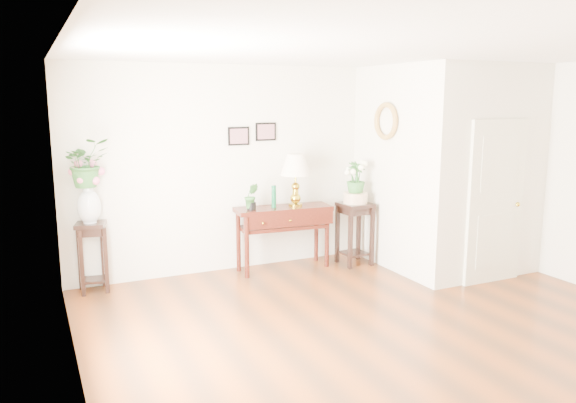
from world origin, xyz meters
TOP-DOWN VIEW (x-y plane):
  - floor at (0.00, 0.00)m, footprint 6.00×5.50m
  - ceiling at (0.00, 0.00)m, footprint 6.00×5.50m
  - wall_back at (0.00, 2.75)m, footprint 6.00×0.02m
  - wall_left at (-3.00, 0.00)m, footprint 0.02×5.50m
  - partition at (2.10, 1.77)m, footprint 1.80×1.95m
  - door at (2.10, 0.78)m, footprint 0.90×0.05m
  - art_print_left at (-0.65, 2.73)m, footprint 0.30×0.02m
  - art_print_right at (-0.25, 2.73)m, footprint 0.30×0.02m
  - wall_ornament at (1.16, 1.90)m, footprint 0.07×0.51m
  - console_table at (-0.13, 2.42)m, footprint 1.36×0.56m
  - table_lamp at (0.06, 2.42)m, footprint 0.42×0.42m
  - green_vase at (-0.27, 2.42)m, footprint 0.08×0.08m
  - potted_plant at (-0.60, 2.42)m, footprint 0.22×0.19m
  - plant_stand_a at (-2.64, 2.57)m, footprint 0.41×0.41m
  - porcelain_vase at (-2.64, 2.57)m, footprint 0.35×0.35m
  - lily_arrangement at (-2.64, 2.57)m, footprint 0.62×0.57m
  - plant_stand_b at (0.90, 2.21)m, footprint 0.44×0.44m
  - ceramic_bowl at (0.90, 2.21)m, footprint 0.40×0.40m
  - narcissus at (0.90, 2.21)m, footprint 0.30×0.30m

SIDE VIEW (x-z plane):
  - floor at x=0.00m, z-range -0.01..0.01m
  - plant_stand_a at x=-2.64m, z-range 0.00..0.87m
  - console_table at x=-0.13m, z-range 0.00..0.89m
  - plant_stand_b at x=0.90m, z-range 0.00..0.89m
  - ceramic_bowl at x=0.90m, z-range 0.90..1.05m
  - door at x=2.10m, z-range 0.00..2.10m
  - potted_plant at x=-0.60m, z-range 0.89..1.22m
  - green_vase at x=-0.27m, z-range 0.90..1.21m
  - porcelain_vase at x=-2.64m, z-range 0.85..1.34m
  - table_lamp at x=0.06m, z-range 0.87..1.60m
  - narcissus at x=0.90m, z-range 1.01..1.48m
  - wall_back at x=0.00m, z-range 0.00..2.80m
  - wall_left at x=-3.00m, z-range 0.00..2.80m
  - partition at x=2.10m, z-range 0.00..2.80m
  - lily_arrangement at x=-2.64m, z-range 1.27..1.86m
  - art_print_left at x=-0.65m, z-range 1.73..1.98m
  - art_print_right at x=-0.25m, z-range 1.77..2.02m
  - wall_ornament at x=1.16m, z-range 1.79..2.30m
  - ceiling at x=0.00m, z-range 2.79..2.81m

